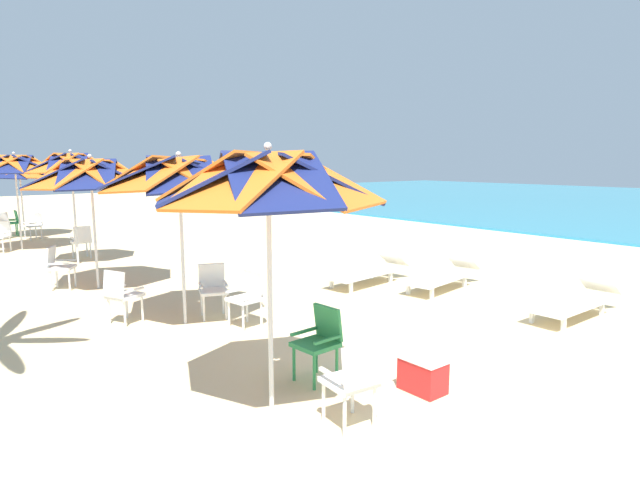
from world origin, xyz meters
TOP-DOWN VIEW (x-y plane):
  - ground_plane at (0.00, 0.00)m, footprint 80.00×80.00m
  - beach_umbrella_0 at (-0.23, -2.82)m, footprint 2.30×2.30m
  - plastic_chair_0 at (-0.47, -1.97)m, footprint 0.47×0.49m
  - plastic_chair_1 at (0.61, -2.44)m, footprint 0.51×0.48m
  - beach_umbrella_1 at (-3.49, -2.25)m, footprint 2.46×2.46m
  - plastic_chair_2 at (-2.74, -1.54)m, footprint 0.49×0.52m
  - plastic_chair_3 at (-3.55, -1.72)m, footprint 0.59×0.57m
  - plastic_chair_4 at (-4.10, -3.02)m, footprint 0.58×0.60m
  - beach_umbrella_2 at (-6.77, -2.58)m, footprint 2.52×2.52m
  - plastic_chair_5 at (-7.19, -3.20)m, footprint 0.61×0.62m
  - beach_umbrella_3 at (-9.78, -2.16)m, footprint 2.11×2.11m
  - plastic_chair_6 at (-10.45, -1.87)m, footprint 0.48×0.45m
  - beach_umbrella_4 at (-13.10, -2.81)m, footprint 2.48×2.48m
  - plastic_chair_7 at (-12.92, -3.34)m, footprint 0.63×0.63m
  - beach_umbrella_5 at (-15.97, -2.21)m, footprint 2.28×2.28m
  - plastic_chair_8 at (-15.93, -2.91)m, footprint 0.63×0.63m
  - plastic_chair_9 at (-16.45, -2.47)m, footprint 0.45×0.48m
  - plastic_chair_10 at (-15.13, -2.05)m, footprint 0.54×0.57m
  - sun_lounger_1 at (0.22, 2.85)m, footprint 0.66×2.15m
  - sun_lounger_2 at (-2.37, 2.76)m, footprint 0.93×2.21m
  - sun_lounger_3 at (-3.63, 1.91)m, footprint 0.87×2.20m
  - cooler_box at (0.50, -1.29)m, footprint 0.50×0.34m

SIDE VIEW (x-z plane):
  - ground_plane at x=0.00m, z-range 0.00..0.00m
  - cooler_box at x=0.50m, z-range 0.00..0.40m
  - sun_lounger_1 at x=0.22m, z-range -0.03..0.59m
  - sun_lounger_2 at x=-2.37m, z-range -0.03..0.59m
  - sun_lounger_3 at x=-3.63m, z-range -0.03..0.59m
  - plastic_chair_0 at x=-0.47m, z-range 0.06..0.93m
  - plastic_chair_1 at x=0.61m, z-range 0.06..0.93m
  - plastic_chair_2 at x=-2.74m, z-range 0.06..0.93m
  - plastic_chair_3 at x=-3.55m, z-range 0.06..0.93m
  - plastic_chair_4 at x=-4.10m, z-range 0.06..0.93m
  - plastic_chair_5 at x=-7.19m, z-range 0.06..0.93m
  - plastic_chair_6 at x=-10.45m, z-range 0.06..0.93m
  - plastic_chair_7 at x=-12.92m, z-range 0.06..0.93m
  - plastic_chair_8 at x=-15.93m, z-range 0.06..0.93m
  - plastic_chair_9 at x=-16.45m, z-range 0.06..0.93m
  - plastic_chair_10 at x=-15.13m, z-range 0.06..0.93m
  - beach_umbrella_5 at x=-15.97m, z-range 0.92..3.41m
  - beach_umbrella_2 at x=-6.77m, z-range 0.94..3.60m
  - beach_umbrella_1 at x=-3.49m, z-range 0.98..3.66m
  - beach_umbrella_0 at x=-0.23m, z-range 0.98..3.70m
  - beach_umbrella_4 at x=-13.10m, z-range 1.02..3.81m
  - beach_umbrella_3 at x=-9.78m, z-range 1.04..3.85m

